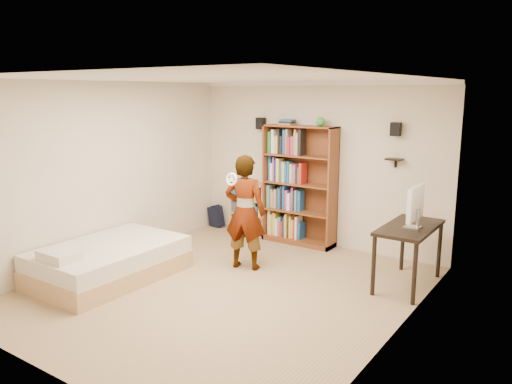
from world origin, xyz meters
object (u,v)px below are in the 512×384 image
(tall_bookshelf, at_px, (299,186))
(low_bookshelf, at_px, (250,208))
(person, at_px, (245,212))
(daybed, at_px, (109,257))
(computer_desk, at_px, (408,256))

(tall_bookshelf, distance_m, low_bookshelf, 1.18)
(person, bearing_deg, daybed, 31.31)
(tall_bookshelf, xyz_separation_m, person, (-0.04, -1.50, -0.16))
(person, bearing_deg, tall_bookshelf, -106.82)
(computer_desk, height_order, daybed, computer_desk)
(computer_desk, height_order, person, person)
(daybed, xyz_separation_m, person, (1.32, 1.39, 0.54))
(computer_desk, bearing_deg, person, -163.24)
(daybed, bearing_deg, low_bookshelf, 83.86)
(daybed, distance_m, person, 1.99)
(computer_desk, relative_size, daybed, 0.60)
(tall_bookshelf, distance_m, computer_desk, 2.37)
(low_bookshelf, bearing_deg, tall_bookshelf, -2.50)
(tall_bookshelf, xyz_separation_m, daybed, (-1.36, -2.90, -0.70))
(tall_bookshelf, xyz_separation_m, low_bookshelf, (-1.05, 0.05, -0.54))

